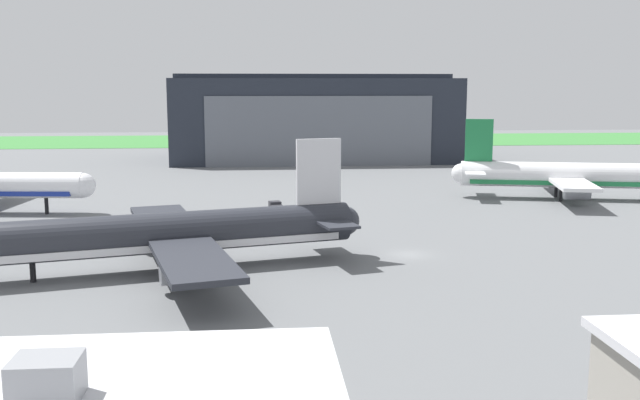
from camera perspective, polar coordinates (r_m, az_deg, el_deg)
name	(u,v)px	position (r m, az deg, el deg)	size (l,w,h in m)	color
ground_plane	(408,254)	(81.06, 7.10, -4.34)	(440.00, 440.00, 0.00)	slate
grass_field_strip	(306,140)	(249.37, -1.11, 4.81)	(440.00, 56.00, 0.08)	#3D853C
maintenance_hangar	(314,119)	(184.35, -0.50, 6.53)	(70.17, 34.45, 21.78)	#232833
airliner_far_left	(569,176)	(125.62, 19.30, 1.83)	(37.85, 29.92, 13.29)	white
airliner_near_left	(169,234)	(74.32, -12.04, -2.71)	(40.97, 37.76, 13.16)	#282B33
ops_van	(277,209)	(103.42, -3.49, -0.74)	(2.67, 4.30, 2.07)	#28282D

